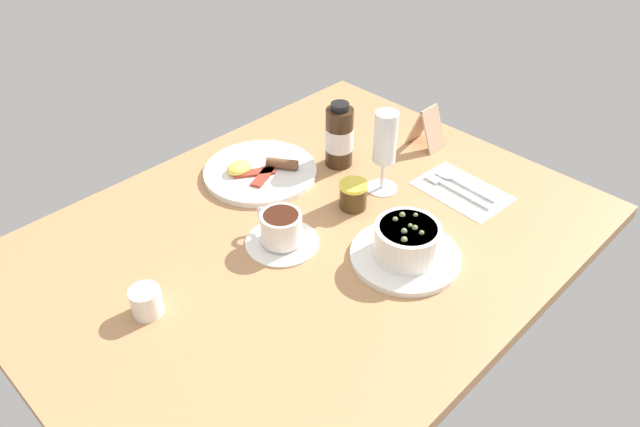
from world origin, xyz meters
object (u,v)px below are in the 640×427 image
Objects in this scene: porridge_bowl at (406,244)px; creamer_jug at (147,301)px; cutlery_setting at (461,189)px; sauce_bottle_brown at (339,137)px; breakfast_plate at (260,171)px; menu_card at (427,127)px; jam_jar at (353,195)px; wine_glass at (387,143)px; coffee_cup at (281,231)px.

porridge_bowl reaches higher than creamer_jug.
porridge_bowl is at bearing -168.54° from cutlery_setting.
sauce_bottle_brown is at bearing 8.94° from creamer_jug.
breakfast_plate is 40.69cm from menu_card.
sauce_bottle_brown reaches higher than breakfast_plate.
jam_jar reaches higher than breakfast_plate.
menu_card is at bearing 31.91° from porridge_bowl.
wine_glass is (-11.32, 12.07, 11.32)cm from cutlery_setting.
sauce_bottle_brown is (28.02, 11.46, 3.94)cm from coffee_cup.
creamer_jug is 0.60× the size of menu_card.
sauce_bottle_brown reaches higher than creamer_jug.
jam_jar reaches higher than creamer_jug.
jam_jar is at bearing -5.37° from coffee_cup.
coffee_cup is 28.76cm from wine_glass.
cutlery_setting is at bearing -67.54° from sauce_bottle_brown.
wine_glass is 0.73× the size of breakfast_plate.
sauce_bottle_brown is at bearing 156.10° from menu_card.
sauce_bottle_brown reaches higher than jam_jar.
creamer_jug is 76.24cm from menu_card.
coffee_cup is 18.28cm from jam_jar.
jam_jar is (45.98, -4.39, 0.31)cm from creamer_jug.
sauce_bottle_brown is (0.64, 13.76, -4.57)cm from wine_glass.
menu_card is at bearing 59.90° from cutlery_setting.
wine_glass is at bearing -92.66° from sauce_bottle_brown.
jam_jar is 0.39× the size of sauce_bottle_brown.
sauce_bottle_brown is 0.61× the size of breakfast_plate.
jam_jar is (18.20, -1.71, -0.13)cm from coffee_cup.
sauce_bottle_brown is at bearing 64.39° from porridge_bowl.
coffee_cup reaches higher than creamer_jug.
porridge_bowl is 18.54cm from jam_jar.
wine_glass reaches higher than porridge_bowl.
porridge_bowl is at bearing -115.61° from sauce_bottle_brown.
jam_jar is at bearing 176.37° from wine_glass.
wine_glass reaches higher than cutlery_setting.
jam_jar is 16.93cm from sauce_bottle_brown.
cutlery_setting is at bearing -120.10° from menu_card.
porridge_bowl is at bearing -148.09° from menu_card.
menu_card reaches higher than jam_jar.
sauce_bottle_brown is 1.53× the size of menu_card.
sauce_bottle_brown reaches higher than menu_card.
cutlery_setting is 1.41× the size of coffee_cup.
coffee_cup is at bearing 174.63° from jam_jar.
jam_jar is at bearing 74.19° from porridge_bowl.
menu_card is (9.73, 16.78, 4.64)cm from cutlery_setting.
menu_card is (30.22, 4.13, 1.97)cm from jam_jar.
wine_glass is 1.20× the size of sauce_bottle_brown.
wine_glass reaches higher than coffee_cup.
porridge_bowl is 23.77cm from wine_glass.
cutlery_setting is at bearing -52.98° from breakfast_plate.
cutlery_setting is 43.89cm from breakfast_plate.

